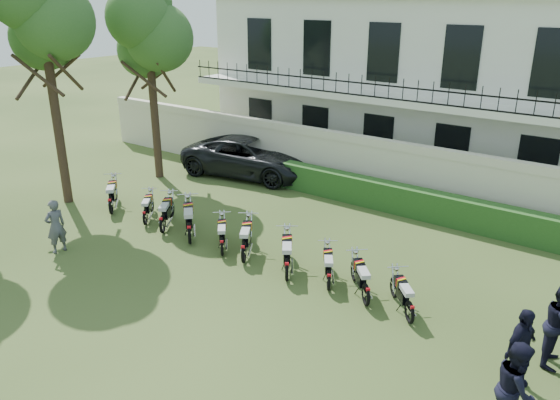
{
  "coord_description": "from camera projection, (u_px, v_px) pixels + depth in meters",
  "views": [
    {
      "loc": [
        7.93,
        -9.6,
        7.2
      ],
      "look_at": [
        -0.97,
        2.59,
        1.48
      ],
      "focal_mm": 35.0,
      "sensor_mm": 36.0,
      "label": 1
    }
  ],
  "objects": [
    {
      "name": "inspector",
      "position": [
        56.0,
        226.0,
        15.96
      ],
      "size": [
        0.46,
        0.64,
        1.64
      ],
      "primitive_type": "imported",
      "rotation": [
        0.0,
        0.0,
        -1.69
      ],
      "color": "#5B5B60",
      "rests_on": "ground"
    },
    {
      "name": "motorcycle_2",
      "position": [
        162.0,
        220.0,
        17.3
      ],
      "size": [
        1.15,
        1.63,
        1.04
      ],
      "rotation": [
        0.0,
        0.0,
        0.6
      ],
      "color": "black",
      "rests_on": "ground"
    },
    {
      "name": "perimeter_wall",
      "position": [
        389.0,
        171.0,
        19.81
      ],
      "size": [
        30.0,
        0.35,
        2.3
      ],
      "color": "beige",
      "rests_on": "ground"
    },
    {
      "name": "motorcycle_9",
      "position": [
        410.0,
        307.0,
        12.57
      ],
      "size": [
        1.21,
        1.31,
        0.93
      ],
      "rotation": [
        0.0,
        0.0,
        0.74
      ],
      "color": "black",
      "rests_on": "ground"
    },
    {
      "name": "motorcycle_4",
      "position": [
        222.0,
        242.0,
        15.82
      ],
      "size": [
        1.21,
        1.37,
        0.95
      ],
      "rotation": [
        0.0,
        0.0,
        0.71
      ],
      "color": "black",
      "rests_on": "ground"
    },
    {
      "name": "motorcycle_7",
      "position": [
        329.0,
        276.0,
        13.98
      ],
      "size": [
        1.02,
        1.46,
        0.93
      ],
      "rotation": [
        0.0,
        0.0,
        0.59
      ],
      "color": "black",
      "rests_on": "ground"
    },
    {
      "name": "hedge",
      "position": [
        404.0,
        200.0,
        18.89
      ],
      "size": [
        18.0,
        0.6,
        1.0
      ],
      "primitive_type": "cube",
      "color": "#1F4619",
      "rests_on": "ground"
    },
    {
      "name": "motorcycle_1",
      "position": [
        145.0,
        213.0,
        17.93
      ],
      "size": [
        1.12,
        1.39,
        0.93
      ],
      "rotation": [
        0.0,
        0.0,
        0.67
      ],
      "color": "black",
      "rests_on": "ground"
    },
    {
      "name": "officer_1",
      "position": [
        516.0,
        389.0,
        9.28
      ],
      "size": [
        0.87,
        1.02,
        1.81
      ],
      "primitive_type": "imported",
      "rotation": [
        0.0,
        0.0,
        1.8
      ],
      "color": "black",
      "rests_on": "ground"
    },
    {
      "name": "building",
      "position": [
        454.0,
        80.0,
        23.4
      ],
      "size": [
        20.4,
        9.6,
        7.4
      ],
      "color": "silver",
      "rests_on": "ground"
    },
    {
      "name": "tree_west_near",
      "position": [
        148.0,
        30.0,
        20.81
      ],
      "size": [
        3.4,
        3.2,
        7.9
      ],
      "color": "#473323",
      "rests_on": "ground"
    },
    {
      "name": "motorcycle_6",
      "position": [
        287.0,
        264.0,
        14.41
      ],
      "size": [
        1.22,
        1.67,
        1.08
      ],
      "rotation": [
        0.0,
        0.0,
        0.61
      ],
      "color": "black",
      "rests_on": "ground"
    },
    {
      "name": "motorcycle_0",
      "position": [
        110.0,
        201.0,
        18.78
      ],
      "size": [
        1.51,
        1.47,
        1.09
      ],
      "rotation": [
        0.0,
        0.0,
        0.8
      ],
      "color": "black",
      "rests_on": "ground"
    },
    {
      "name": "officer_2",
      "position": [
        520.0,
        349.0,
        10.41
      ],
      "size": [
        0.67,
        1.07,
        1.7
      ],
      "primitive_type": "imported",
      "rotation": [
        0.0,
        0.0,
        1.29
      ],
      "color": "black",
      "rests_on": "ground"
    },
    {
      "name": "motorcycle_3",
      "position": [
        189.0,
        228.0,
        16.55
      ],
      "size": [
        1.59,
        1.56,
        1.16
      ],
      "rotation": [
        0.0,
        0.0,
        0.79
      ],
      "color": "black",
      "rests_on": "ground"
    },
    {
      "name": "motorcycle_5",
      "position": [
        244.0,
        248.0,
        15.39
      ],
      "size": [
        1.12,
        1.69,
        1.06
      ],
      "rotation": [
        0.0,
        0.0,
        0.56
      ],
      "color": "black",
      "rests_on": "ground"
    },
    {
      "name": "tree_west_mid",
      "position": [
        41.0,
        11.0,
        17.78
      ],
      "size": [
        3.4,
        3.2,
        8.82
      ],
      "color": "#473323",
      "rests_on": "ground"
    },
    {
      "name": "ground",
      "position": [
        251.0,
        289.0,
        14.18
      ],
      "size": [
        100.0,
        100.0,
        0.0
      ],
      "primitive_type": "plane",
      "color": "#30431A",
      "rests_on": "ground"
    },
    {
      "name": "motorcycle_8",
      "position": [
        366.0,
        290.0,
        13.27
      ],
      "size": [
        1.28,
        1.4,
        0.99
      ],
      "rotation": [
        0.0,
        0.0,
        0.73
      ],
      "color": "black",
      "rests_on": "ground"
    },
    {
      "name": "suv",
      "position": [
        250.0,
        157.0,
        22.83
      ],
      "size": [
        6.1,
        3.61,
        1.59
      ],
      "primitive_type": "imported",
      "rotation": [
        0.0,
        0.0,
        1.75
      ],
      "color": "black",
      "rests_on": "ground"
    }
  ]
}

